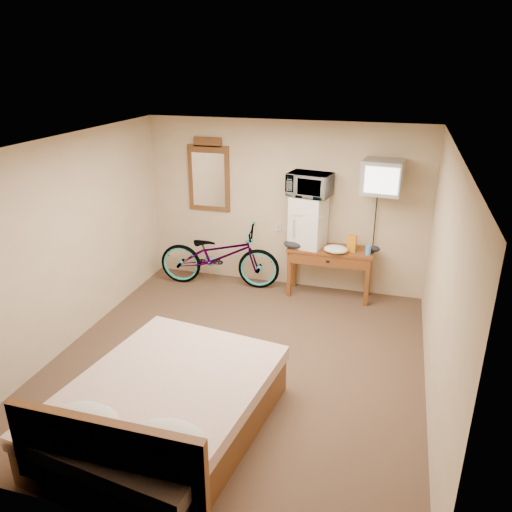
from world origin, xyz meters
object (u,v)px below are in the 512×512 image
mini_fridge (308,221)px  crt_television (382,177)px  microwave (310,185)px  blue_cup (368,250)px  bed (162,411)px  desk (330,258)px  bicycle (219,255)px  wall_mirror (209,176)px

mini_fridge → crt_television: bearing=-1.9°
microwave → blue_cup: bearing=2.4°
blue_cup → bed: bearing=-115.4°
desk → bicycle: bearing=-178.2°
microwave → blue_cup: size_ratio=4.46×
bicycle → mini_fridge: bearing=-92.2°
microwave → wall_mirror: (-1.59, 0.22, -0.02)m
desk → wall_mirror: 2.20m
bicycle → bed: (0.65, -3.32, -0.20)m
mini_fridge → blue_cup: size_ratio=5.64×
wall_mirror → bed: (0.90, -3.64, -1.35)m
blue_cup → bed: (-1.56, -3.29, -0.52)m
mini_fridge → bed: (-0.68, -3.42, -0.83)m
bed → microwave: bearing=78.7°
desk → mini_fridge: bearing=171.7°
wall_mirror → bicycle: (0.25, -0.32, -1.15)m
mini_fridge → microwave: (0.00, 0.00, 0.54)m
wall_mirror → bed: wall_mirror is taller
crt_television → bed: 4.08m
crt_television → bed: bearing=-116.1°
blue_cup → bed: 3.68m
crt_television → wall_mirror: (-2.56, 0.25, -0.19)m
mini_fridge → bed: size_ratio=0.31×
blue_cup → bicycle: size_ratio=0.07×
desk → blue_cup: 0.57m
mini_fridge → wall_mirror: bearing=172.1°
blue_cup → mini_fridge: bearing=171.7°
microwave → bed: 3.75m
desk → mini_fridge: 0.61m
crt_television → wall_mirror: bearing=174.4°
mini_fridge → bicycle: size_ratio=0.40×
desk → crt_television: (0.63, 0.02, 1.22)m
desk → crt_television: crt_television is taller
bed → crt_television: bearing=63.9°
desk → microwave: bearing=171.6°
desk → microwave: microwave is taller
blue_cup → desk: bearing=171.7°
mini_fridge → bed: 3.59m
crt_television → desk: bearing=-178.4°
crt_television → bicycle: bearing=-178.2°
desk → microwave: size_ratio=2.09×
microwave → bed: microwave is taller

